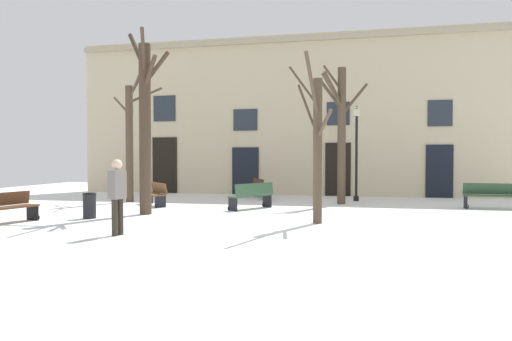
# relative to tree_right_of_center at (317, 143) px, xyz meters

# --- Properties ---
(ground_plane) EXTENTS (33.88, 33.88, 0.00)m
(ground_plane) POSITION_rel_tree_right_of_center_xyz_m (-2.05, -0.09, -2.15)
(ground_plane) COLOR white
(building_facade) EXTENTS (21.17, 0.60, 7.51)m
(building_facade) POSITION_rel_tree_right_of_center_xyz_m (-2.06, 9.24, 1.65)
(building_facade) COLOR beige
(building_facade) RESTS_ON ground
(tree_right_of_center) EXTENTS (1.31, 1.84, 4.39)m
(tree_right_of_center) POSITION_rel_tree_right_of_center_xyz_m (0.00, 0.00, 0.00)
(tree_right_of_center) COLOR #4C3D2D
(tree_right_of_center) RESTS_ON ground
(tree_foreground) EXTENTS (1.75, 1.86, 5.80)m
(tree_foreground) POSITION_rel_tree_right_of_center_xyz_m (-5.38, 0.85, 0.73)
(tree_foreground) COLOR #423326
(tree_foreground) RESTS_ON ground
(tree_left_of_center) EXTENTS (2.19, 1.56, 5.78)m
(tree_left_of_center) POSITION_rel_tree_right_of_center_xyz_m (-7.78, 4.45, 0.47)
(tree_left_of_center) COLOR #4C3D2D
(tree_left_of_center) RESTS_ON ground
(tree_center) EXTENTS (1.80, 2.03, 5.23)m
(tree_center) POSITION_rel_tree_right_of_center_xyz_m (0.45, 5.32, 0.65)
(tree_center) COLOR #4C3D2D
(tree_center) RESTS_ON ground
(streetlamp) EXTENTS (0.30, 0.30, 3.87)m
(streetlamp) POSITION_rel_tree_right_of_center_xyz_m (1.02, 6.72, 0.21)
(streetlamp) COLOR black
(streetlamp) RESTS_ON ground
(litter_bin) EXTENTS (0.40, 0.40, 0.74)m
(litter_bin) POSITION_rel_tree_right_of_center_xyz_m (-6.54, -0.40, -1.78)
(litter_bin) COLOR black
(litter_bin) RESTS_ON ground
(bench_back_to_back_left) EXTENTS (1.20, 1.87, 0.87)m
(bench_back_to_back_left) POSITION_rel_tree_right_of_center_xyz_m (-3.00, 6.97, -1.70)
(bench_back_to_back_left) COLOR #3D2819
(bench_back_to_back_left) RESTS_ON ground
(bench_back_to_back_right) EXTENTS (1.33, 1.74, 0.90)m
(bench_back_to_back_right) POSITION_rel_tree_right_of_center_xyz_m (-2.46, 2.93, -1.68)
(bench_back_to_back_right) COLOR #2D4C33
(bench_back_to_back_right) RESTS_ON ground
(bench_near_lamp) EXTENTS (1.92, 0.53, 0.88)m
(bench_near_lamp) POSITION_rel_tree_right_of_center_xyz_m (5.62, 4.84, -1.69)
(bench_near_lamp) COLOR #2D4C33
(bench_near_lamp) RESTS_ON ground
(bench_near_center_tree) EXTENTS (0.87, 1.76, 0.84)m
(bench_near_center_tree) POSITION_rel_tree_right_of_center_xyz_m (-8.13, -1.84, -1.72)
(bench_near_center_tree) COLOR #51331E
(bench_near_center_tree) RESTS_ON ground
(bench_by_litter_bin) EXTENTS (1.49, 1.59, 0.84)m
(bench_by_litter_bin) POSITION_rel_tree_right_of_center_xyz_m (-6.22, 3.35, -1.72)
(bench_by_litter_bin) COLOR brown
(bench_by_litter_bin) RESTS_ON ground
(person_by_shop_door) EXTENTS (0.30, 0.42, 1.73)m
(person_by_shop_door) POSITION_rel_tree_right_of_center_xyz_m (-4.26, -2.88, -1.19)
(person_by_shop_door) COLOR #2D271E
(person_by_shop_door) RESTS_ON ground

